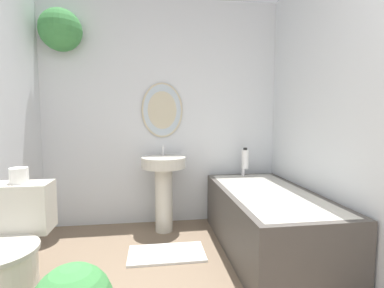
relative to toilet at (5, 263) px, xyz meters
The scene contains 8 objects.
wall_back 1.88m from the toilet, 58.86° to the left, with size 2.61×0.40×2.40m.
wall_right 2.41m from the toilet, ahead, with size 0.06×2.80×2.40m.
toilet is the anchor object (origin of this frame).
pedestal_sink 1.47m from the toilet, 48.95° to the left, with size 0.44×0.44×0.86m.
bathtub 1.90m from the toilet, 16.81° to the left, with size 0.75×1.51×0.60m.
shampoo_bottle 2.24m from the toilet, 33.47° to the left, with size 0.08×0.08×0.23m.
bath_mat 1.16m from the toilet, 31.45° to the left, with size 0.64×0.35×0.02m.
toilet_paper_roll 0.52m from the toilet, 90.00° to the left, with size 0.11×0.11×0.10m.
Camera 1 is at (-0.12, -0.33, 1.14)m, focal length 26.00 mm.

